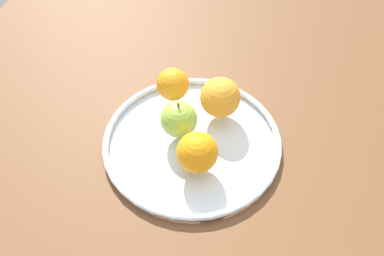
{
  "coord_description": "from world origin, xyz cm",
  "views": [
    {
      "loc": [
        48.37,
        9.97,
        62.99
      ],
      "look_at": [
        0.0,
        0.0,
        4.8
      ],
      "focal_mm": 38.6,
      "sensor_mm": 36.0,
      "label": 1
    }
  ],
  "objects_px": {
    "orange_back_right": "(220,97)",
    "fruit_bowl": "(192,141)",
    "apple": "(179,119)",
    "orange_center": "(197,152)",
    "orange_back_left": "(173,84)"
  },
  "relations": [
    {
      "from": "orange_center",
      "to": "orange_back_right",
      "type": "bearing_deg",
      "value": 172.4
    },
    {
      "from": "orange_back_left",
      "to": "fruit_bowl",
      "type": "bearing_deg",
      "value": 30.63
    },
    {
      "from": "orange_back_left",
      "to": "orange_center",
      "type": "bearing_deg",
      "value": 27.03
    },
    {
      "from": "fruit_bowl",
      "to": "apple",
      "type": "relative_size",
      "value": 4.39
    },
    {
      "from": "orange_back_right",
      "to": "orange_back_left",
      "type": "bearing_deg",
      "value": -103.06
    },
    {
      "from": "apple",
      "to": "orange_center",
      "type": "relative_size",
      "value": 1.06
    },
    {
      "from": "fruit_bowl",
      "to": "apple",
      "type": "bearing_deg",
      "value": -112.8
    },
    {
      "from": "apple",
      "to": "fruit_bowl",
      "type": "bearing_deg",
      "value": 67.2
    },
    {
      "from": "fruit_bowl",
      "to": "orange_center",
      "type": "xyz_separation_m",
      "value": [
        0.06,
        0.02,
        0.05
      ]
    },
    {
      "from": "orange_back_left",
      "to": "orange_center",
      "type": "xyz_separation_m",
      "value": [
        0.16,
        0.08,
        0.0
      ]
    },
    {
      "from": "orange_back_left",
      "to": "orange_back_right",
      "type": "distance_m",
      "value": 0.1
    },
    {
      "from": "orange_back_right",
      "to": "fruit_bowl",
      "type": "bearing_deg",
      "value": -26.58
    },
    {
      "from": "fruit_bowl",
      "to": "orange_back_left",
      "type": "bearing_deg",
      "value": -149.37
    },
    {
      "from": "fruit_bowl",
      "to": "orange_center",
      "type": "height_order",
      "value": "orange_center"
    },
    {
      "from": "fruit_bowl",
      "to": "orange_back_right",
      "type": "height_order",
      "value": "orange_back_right"
    }
  ]
}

